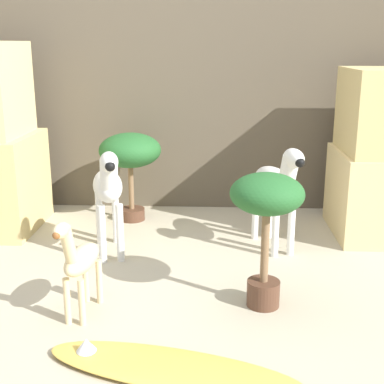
# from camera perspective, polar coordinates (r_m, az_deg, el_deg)

# --- Properties ---
(ground_plane) EXTENTS (14.00, 14.00, 0.00)m
(ground_plane) POSITION_cam_1_polar(r_m,az_deg,el_deg) (2.28, -2.66, -14.03)
(ground_plane) COLOR #B2A88E
(wall_back) EXTENTS (6.40, 0.08, 2.20)m
(wall_back) POSITION_cam_1_polar(r_m,az_deg,el_deg) (3.69, -0.42, 15.16)
(wall_back) COLOR brown
(wall_back) RESTS_ON ground_plane
(zebra_right) EXTENTS (0.28, 0.52, 0.61)m
(zebra_right) POSITION_cam_1_polar(r_m,az_deg,el_deg) (2.97, 9.08, 0.88)
(zebra_right) COLOR silver
(zebra_right) RESTS_ON ground_plane
(zebra_left) EXTENTS (0.26, 0.53, 0.61)m
(zebra_left) POSITION_cam_1_polar(r_m,az_deg,el_deg) (2.89, -8.94, 0.47)
(zebra_left) COLOR silver
(zebra_left) RESTS_ON ground_plane
(giraffe_figurine) EXTENTS (0.15, 0.39, 0.47)m
(giraffe_figurine) POSITION_cam_1_polar(r_m,az_deg,el_deg) (2.30, -11.90, -7.14)
(giraffe_figurine) COLOR beige
(giraffe_figurine) RESTS_ON ground_plane
(potted_palm_front) EXTENTS (0.40, 0.40, 0.58)m
(potted_palm_front) POSITION_cam_1_polar(r_m,az_deg,el_deg) (3.46, -6.62, 4.02)
(potted_palm_front) COLOR #513323
(potted_palm_front) RESTS_ON ground_plane
(potted_palm_back) EXTENTS (0.32, 0.32, 0.60)m
(potted_palm_back) POSITION_cam_1_polar(r_m,az_deg,el_deg) (2.29, 7.96, -1.66)
(potted_palm_back) COLOR #513323
(potted_palm_back) RESTS_ON ground_plane
(surfboard) EXTENTS (0.99, 0.47, 0.08)m
(surfboard) POSITION_cam_1_polar(r_m,az_deg,el_deg) (2.00, -2.44, -18.21)
(surfboard) COLOR gold
(surfboard) RESTS_ON ground_plane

